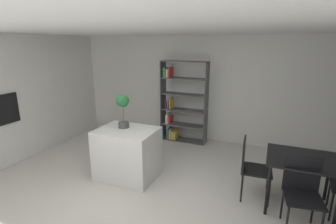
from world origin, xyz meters
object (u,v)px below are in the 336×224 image
(dining_table, at_px, (302,164))
(kitchen_island, at_px, (128,153))
(potted_plant_on_island, at_px, (123,107))
(dining_chair_near, at_px, (302,187))
(built_in_oven, at_px, (3,110))
(dining_chair_island_side, at_px, (250,164))
(open_bookshelf, at_px, (180,104))

(dining_table, bearing_deg, kitchen_island, -176.44)
(potted_plant_on_island, distance_m, dining_chair_near, 3.00)
(built_in_oven, distance_m, potted_plant_on_island, 2.34)
(potted_plant_on_island, bearing_deg, dining_chair_island_side, 2.28)
(built_in_oven, height_order, dining_chair_island_side, built_in_oven)
(dining_table, bearing_deg, potted_plant_on_island, -178.13)
(kitchen_island, bearing_deg, potted_plant_on_island, 142.51)
(built_in_oven, distance_m, dining_chair_island_side, 4.55)
(kitchen_island, xyz_separation_m, dining_chair_island_side, (2.10, 0.17, 0.12))
(open_bookshelf, distance_m, dining_table, 3.19)
(open_bookshelf, xyz_separation_m, dining_chair_near, (2.54, -2.34, -0.35))
(dining_table, xyz_separation_m, dining_chair_near, (-0.01, -0.44, -0.13))
(dining_chair_island_side, distance_m, dining_chair_near, 0.81)
(dining_chair_island_side, bearing_deg, open_bookshelf, 40.45)
(open_bookshelf, bearing_deg, kitchen_island, -96.68)
(open_bookshelf, relative_size, dining_table, 2.07)
(open_bookshelf, bearing_deg, dining_table, -36.60)
(kitchen_island, height_order, open_bookshelf, open_bookshelf)
(kitchen_island, height_order, potted_plant_on_island, potted_plant_on_island)
(built_in_oven, bearing_deg, dining_chair_island_side, 9.09)
(built_in_oven, bearing_deg, open_bookshelf, 45.21)
(open_bookshelf, bearing_deg, dining_chair_near, -42.59)
(built_in_oven, relative_size, dining_chair_near, 0.62)
(potted_plant_on_island, height_order, dining_chair_near, potted_plant_on_island)
(open_bookshelf, relative_size, dining_chair_island_side, 2.07)
(dining_table, bearing_deg, built_in_oven, -172.05)
(dining_table, relative_size, dining_chair_near, 0.99)
(kitchen_island, xyz_separation_m, open_bookshelf, (0.24, 2.07, 0.48))
(kitchen_island, bearing_deg, built_in_oven, -166.96)
(built_in_oven, height_order, dining_chair_near, built_in_oven)
(potted_plant_on_island, bearing_deg, built_in_oven, -164.49)
(open_bookshelf, distance_m, dining_chair_near, 3.47)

